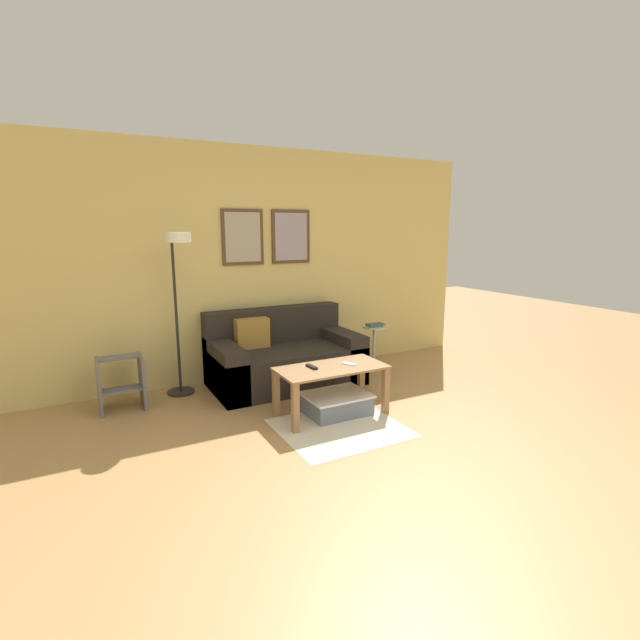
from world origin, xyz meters
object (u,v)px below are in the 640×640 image
floor_lamp (179,286)px  cell_phone (349,364)px  side_table (374,343)px  storage_bin (337,403)px  book_stack (375,325)px  step_stool (121,382)px  coffee_table (331,376)px  couch (284,358)px  remote_control (312,367)px

floor_lamp → cell_phone: size_ratio=11.73×
side_table → storage_bin: bearing=-137.2°
floor_lamp → book_stack: 2.36m
cell_phone → step_stool: (-1.87, 1.05, -0.19)m
coffee_table → cell_phone: cell_phone is taller
couch → remote_control: bearing=-98.1°
cell_phone → book_stack: bearing=16.6°
couch → side_table: size_ratio=3.10×
remote_control → step_stool: bearing=141.9°
coffee_table → storage_bin: coffee_table is taller
step_stool → remote_control: bearing=-33.2°
cell_phone → step_stool: 2.15m
side_table → book_stack: size_ratio=2.40×
remote_control → coffee_table: bearing=-22.9°
side_table → step_stool: bearing=179.8°
side_table → step_stool: size_ratio=1.03×
floor_lamp → cell_phone: 1.78m
side_table → book_stack: bearing=-113.3°
cell_phone → floor_lamp: bearing=112.4°
couch → storage_bin: bearing=-84.9°
coffee_table → remote_control: remote_control is taller
floor_lamp → book_stack: bearing=0.2°
step_stool → floor_lamp: bearing=-3.2°
storage_bin → floor_lamp: size_ratio=0.36×
coffee_table → book_stack: size_ratio=4.65×
storage_bin → floor_lamp: bearing=138.7°
book_stack → cell_phone: book_stack is taller
side_table → coffee_table: bearing=-138.8°
side_table → step_stool: 2.86m
step_stool → book_stack: bearing=-0.5°
floor_lamp → step_stool: bearing=176.8°
coffee_table → floor_lamp: 1.69m
floor_lamp → couch: bearing=-0.7°
couch → coffee_table: bearing=-87.9°
floor_lamp → side_table: bearing=0.6°
cell_phone → step_stool: bearing=121.2°
side_table → step_stool: side_table is taller
storage_bin → side_table: size_ratio=1.14×
book_stack → step_stool: bearing=179.5°
floor_lamp → step_stool: floor_lamp is taller
storage_bin → step_stool: (-1.73, 1.05, 0.17)m
couch → coffee_table: 1.00m
storage_bin → side_table: side_table is taller
remote_control → side_table: bearing=30.9°
couch → storage_bin: 1.03m
couch → side_table: couch is taller
book_stack → step_stool: book_stack is taller
side_table → remote_control: 1.67m
couch → floor_lamp: 1.37m
book_stack → remote_control: book_stack is taller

